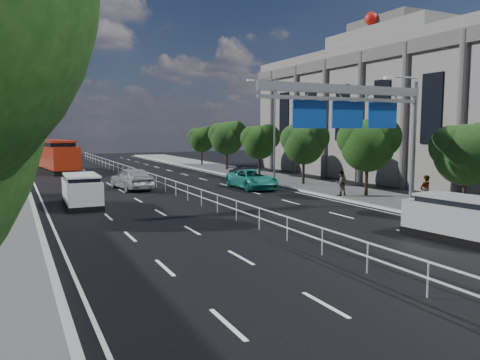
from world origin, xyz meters
TOP-DOWN VIEW (x-y plane):
  - ground at (0.00, 0.00)m, footprint 160.00×160.00m
  - kerb_near at (-9.00, 0.00)m, footprint 0.25×140.00m
  - median_fence at (0.00, 22.50)m, footprint 0.05×85.00m
  - overhead_gantry at (6.74, 10.05)m, footprint 10.24×0.38m
  - streetlight_far at (10.50, 26.00)m, footprint 2.78×2.40m
  - civic_hall at (23.72, 22.00)m, footprint 14.40×36.00m
  - far_tree_c at (11.24, 6.98)m, footprint 3.52×3.28m
  - far_tree_d at (11.25, 14.48)m, footprint 3.85×3.59m
  - far_tree_e at (11.25, 21.98)m, footprint 3.63×3.38m
  - far_tree_f at (11.24, 29.48)m, footprint 3.52×3.28m
  - far_tree_g at (11.25, 36.98)m, footprint 3.96×3.69m
  - far_tree_h at (11.24, 44.48)m, footprint 3.41×3.18m
  - white_minivan at (-6.37, 18.92)m, footprint 2.00×4.48m
  - red_bus at (-5.79, 44.17)m, footprint 4.10×11.56m
  - near_car_silver at (-1.88, 25.70)m, footprint 2.67×5.25m
  - near_car_dark at (-6.46, 48.20)m, footprint 1.85×5.13m
  - silver_minivan at (6.50, 3.49)m, footprint 2.38×4.58m
  - parked_car_teal at (6.50, 22.00)m, footprint 2.47×5.30m
  - parked_car_dark at (7.86, 25.85)m, footprint 1.91×4.44m
  - pedestrian_a at (10.57, 8.99)m, footprint 0.69×0.46m
  - pedestrian_b at (9.60, 15.21)m, footprint 0.83×0.66m

SIDE VIEW (x-z plane):
  - ground at x=0.00m, z-range 0.00..0.00m
  - kerb_near at x=-9.00m, z-range -0.01..0.15m
  - median_fence at x=0.00m, z-range 0.01..1.04m
  - parked_car_dark at x=7.86m, z-range 0.00..1.27m
  - parked_car_teal at x=6.50m, z-range 0.00..1.47m
  - near_car_dark at x=-6.46m, z-range 0.00..1.68m
  - near_car_silver at x=-1.88m, z-range 0.00..1.71m
  - silver_minivan at x=6.50m, z-range -0.02..1.81m
  - white_minivan at x=-6.37m, z-range -0.02..1.91m
  - pedestrian_b at x=9.60m, z-range 0.14..1.80m
  - pedestrian_a at x=10.57m, z-range 0.14..2.02m
  - red_bus at x=-5.79m, z-range 0.07..3.45m
  - far_tree_h at x=11.24m, z-range 0.97..5.88m
  - far_tree_c at x=11.24m, z-range 0.95..5.90m
  - far_tree_f at x=11.24m, z-range 0.98..6.00m
  - far_tree_e at x=11.25m, z-range 0.99..6.12m
  - far_tree_d at x=11.25m, z-range 1.02..6.36m
  - far_tree_g at x=11.25m, z-range 1.03..6.48m
  - streetlight_far at x=10.50m, z-range 0.71..9.71m
  - overhead_gantry at x=6.74m, z-range 1.88..9.33m
  - civic_hall at x=23.72m, z-range -0.91..13.44m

